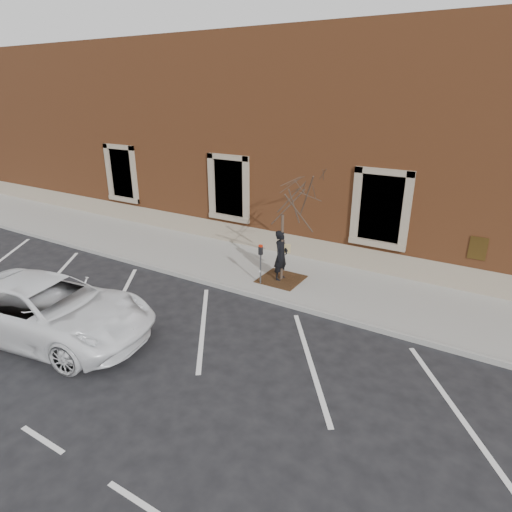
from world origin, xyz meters
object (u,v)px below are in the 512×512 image
Objects in this scene: man at (281,256)px; white_truck at (49,309)px; parking_meter at (261,257)px; sapling at (283,196)px.

man is 6.92m from white_truck.
sapling is (0.41, 0.64, 1.90)m from parking_meter.
sapling reaches higher than white_truck.
man is at bearing 80.92° from parking_meter.
sapling is at bearing 79.40° from parking_meter.
white_truck is (-3.57, -5.93, -0.22)m from man.
sapling is 7.28m from white_truck.
man is 0.30× the size of white_truck.
parking_meter is 0.24× the size of white_truck.
parking_meter is (-0.39, -0.64, 0.09)m from man.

